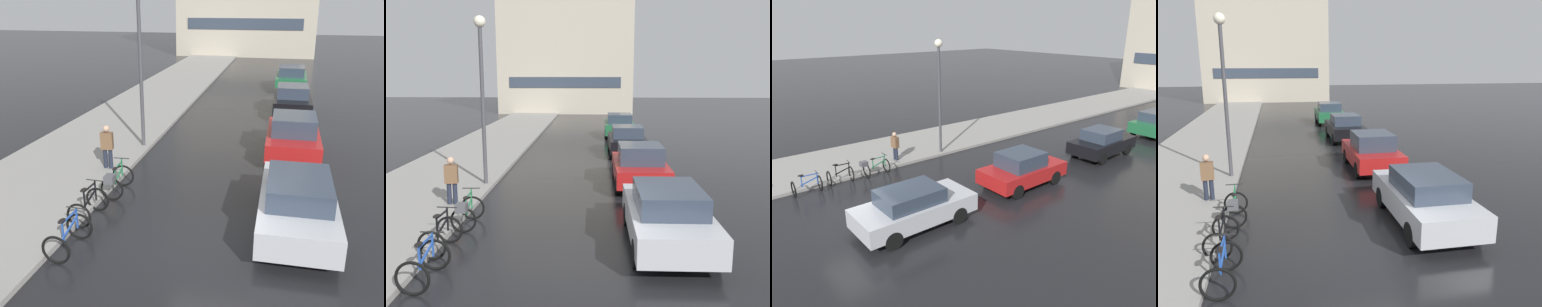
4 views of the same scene
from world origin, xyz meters
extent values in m
plane|color=black|center=(0.00, 0.00, 0.00)|extent=(140.00, 140.00, 0.00)
cube|color=gray|center=(-6.00, 10.00, 0.07)|extent=(4.80, 60.00, 0.14)
torus|color=black|center=(-3.26, -0.27, 0.35)|extent=(0.71, 0.08, 0.70)
torus|color=black|center=(-3.29, -1.36, 0.35)|extent=(0.71, 0.08, 0.70)
cube|color=#234CA8|center=(-3.28, -1.00, 0.61)|extent=(0.04, 0.04, 0.51)
cube|color=#234CA8|center=(-3.26, -0.35, 0.61)|extent=(0.04, 0.04, 0.52)
cube|color=#234CA8|center=(-3.27, -0.67, 0.83)|extent=(0.05, 0.66, 0.04)
cube|color=#234CA8|center=(-3.27, -0.70, 0.56)|extent=(0.06, 0.74, 0.27)
ellipsoid|color=black|center=(-3.28, -1.00, 0.89)|extent=(0.15, 0.26, 0.07)
cylinder|color=black|center=(-3.26, -0.35, 0.90)|extent=(0.50, 0.04, 0.03)
torus|color=black|center=(-3.45, 1.25, 0.35)|extent=(0.70, 0.10, 0.70)
torus|color=black|center=(-3.52, 0.23, 0.35)|extent=(0.70, 0.10, 0.70)
cube|color=black|center=(-3.50, 0.56, 0.63)|extent=(0.04, 0.04, 0.56)
cube|color=black|center=(-3.46, 1.17, 0.64)|extent=(0.04, 0.04, 0.59)
cube|color=black|center=(-3.48, 0.87, 0.88)|extent=(0.07, 0.61, 0.04)
cube|color=black|center=(-3.48, 0.84, 0.57)|extent=(0.08, 0.69, 0.25)
ellipsoid|color=black|center=(-3.50, 0.56, 0.93)|extent=(0.16, 0.27, 0.07)
cylinder|color=black|center=(-3.46, 1.17, 0.95)|extent=(0.50, 0.06, 0.03)
torus|color=black|center=(-3.37, 3.02, 0.35)|extent=(0.70, 0.09, 0.70)
torus|color=black|center=(-3.32, 1.96, 0.35)|extent=(0.70, 0.09, 0.70)
cube|color=#237042|center=(-3.33, 2.30, 0.59)|extent=(0.04, 0.04, 0.48)
cube|color=#237042|center=(-3.36, 2.94, 0.65)|extent=(0.04, 0.04, 0.59)
cube|color=#237042|center=(-3.35, 2.62, 0.85)|extent=(0.07, 0.64, 0.04)
cube|color=#237042|center=(-3.35, 2.59, 0.54)|extent=(0.07, 0.72, 0.26)
ellipsoid|color=black|center=(-3.33, 2.30, 0.86)|extent=(0.15, 0.27, 0.07)
cylinder|color=black|center=(-3.36, 2.94, 0.96)|extent=(0.50, 0.05, 0.03)
cube|color=#4C4C51|center=(-3.31, 1.84, 0.73)|extent=(0.30, 0.35, 0.22)
cube|color=#B2B5BA|center=(1.94, 1.38, 0.65)|extent=(1.87, 4.35, 0.66)
cube|color=#2D3847|center=(1.94, 1.20, 1.24)|extent=(1.53, 2.19, 0.53)
cylinder|color=black|center=(1.11, 2.73, 0.32)|extent=(0.22, 0.64, 0.64)
cylinder|color=black|center=(2.78, 2.72, 0.32)|extent=(0.22, 0.64, 0.64)
cylinder|color=black|center=(1.10, 0.03, 0.32)|extent=(0.22, 0.64, 0.64)
cylinder|color=black|center=(2.77, 0.03, 0.32)|extent=(0.22, 0.64, 0.64)
cube|color=#AD1919|center=(1.87, 7.08, 0.63)|extent=(1.92, 3.94, 0.63)
cube|color=#2D3847|center=(1.87, 6.92, 1.27)|extent=(1.57, 1.85, 0.66)
cylinder|color=black|center=(1.02, 8.30, 0.32)|extent=(0.22, 0.64, 0.64)
cylinder|color=black|center=(2.73, 8.30, 0.32)|extent=(0.22, 0.64, 0.64)
cylinder|color=black|center=(1.01, 5.86, 0.32)|extent=(0.22, 0.64, 0.64)
cylinder|color=black|center=(2.72, 5.86, 0.32)|extent=(0.22, 0.64, 0.64)
cube|color=black|center=(1.87, 13.47, 0.64)|extent=(1.89, 3.98, 0.64)
cube|color=#2D3847|center=(1.87, 13.31, 1.24)|extent=(1.54, 1.83, 0.57)
cylinder|color=black|center=(1.03, 14.69, 0.32)|extent=(0.23, 0.64, 0.64)
cylinder|color=black|center=(2.68, 14.71, 0.32)|extent=(0.23, 0.64, 0.64)
cylinder|color=black|center=(1.05, 12.23, 0.32)|extent=(0.23, 0.64, 0.64)
cylinder|color=black|center=(2.71, 12.25, 0.32)|extent=(0.23, 0.64, 0.64)
cube|color=#1E6038|center=(1.85, 19.95, 0.66)|extent=(1.98, 3.96, 0.67)
cube|color=#2D3847|center=(1.85, 19.79, 1.28)|extent=(1.60, 2.07, 0.58)
cylinder|color=black|center=(1.02, 21.18, 0.32)|extent=(0.23, 0.64, 0.64)
cylinder|color=black|center=(2.73, 21.15, 0.32)|extent=(0.23, 0.64, 0.64)
cylinder|color=black|center=(0.98, 18.75, 0.32)|extent=(0.23, 0.64, 0.64)
cylinder|color=black|center=(2.69, 18.72, 0.32)|extent=(0.23, 0.64, 0.64)
cylinder|color=#1E2333|center=(-4.39, 4.04, 0.41)|extent=(0.14, 0.14, 0.82)
cylinder|color=#1E2333|center=(-4.21, 4.07, 0.41)|extent=(0.14, 0.14, 0.82)
cube|color=brown|center=(-4.30, 4.06, 1.11)|extent=(0.43, 0.30, 0.58)
sphere|color=tan|center=(-4.30, 4.06, 1.54)|extent=(0.22, 0.22, 0.22)
cylinder|color=#424247|center=(-3.90, 6.67, 2.91)|extent=(0.14, 0.14, 5.82)
sphere|color=#F2EACC|center=(-3.90, 6.67, 5.99)|extent=(0.42, 0.42, 0.42)
cube|color=#B2A893|center=(-2.92, 41.59, 9.27)|extent=(14.22, 10.52, 18.54)
cube|color=#333D4C|center=(-2.92, 36.29, 3.34)|extent=(11.66, 0.06, 1.10)
camera|label=1|loc=(1.39, -8.72, 5.56)|focal=40.00mm
camera|label=2|loc=(0.13, -8.76, 4.16)|focal=40.00mm
camera|label=3|loc=(12.38, -4.76, 6.98)|focal=35.00mm
camera|label=4|loc=(-2.04, -8.03, 4.44)|focal=35.00mm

